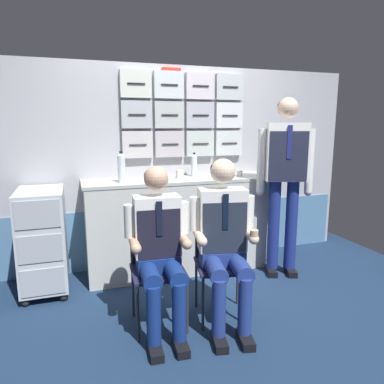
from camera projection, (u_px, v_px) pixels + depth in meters
name	position (u px, v px, depth m)	size (l,w,h in m)	color
ground	(222.00, 321.00, 2.86)	(4.80, 4.80, 0.04)	#182B48
galley_bulkhead	(175.00, 165.00, 3.93)	(4.20, 0.14, 2.15)	#ABACB6
galley_counter	(183.00, 224.00, 3.78)	(2.01, 0.53, 0.99)	beige
service_trolley	(43.00, 238.00, 3.27)	(0.40, 0.65, 0.96)	black
folding_chair_left	(156.00, 256.00, 2.78)	(0.43, 0.43, 0.85)	#2D2D33
crew_member_left	(159.00, 244.00, 2.60)	(0.48, 0.61, 1.24)	black
folding_chair_center	(220.00, 251.00, 2.90)	(0.47, 0.47, 0.85)	#2D2D33
crew_member_center	(224.00, 235.00, 2.71)	(0.52, 0.67, 1.28)	black
crew_member_standing	(285.00, 170.00, 3.55)	(0.53, 0.37, 1.79)	black
sparkling_bottle_green	(122.00, 168.00, 3.39)	(0.07, 0.07, 0.30)	silver
water_bottle_tall	(194.00, 165.00, 3.81)	(0.06, 0.06, 0.25)	silver
coffee_cup_spare	(215.00, 173.00, 3.80)	(0.07, 0.07, 0.06)	tan
espresso_cup_small	(239.00, 173.00, 3.84)	(0.07, 0.07, 0.06)	white
coffee_cup_white	(179.00, 174.00, 3.68)	(0.07, 0.07, 0.09)	silver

